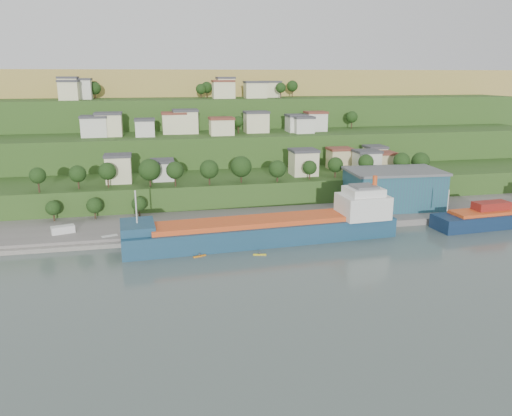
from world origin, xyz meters
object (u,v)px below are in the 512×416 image
object	(u,v)px
warehouse	(393,188)
caravan	(63,231)
cargo_ship_near	(272,231)
kayak_orange	(200,256)

from	to	relation	value
warehouse	caravan	distance (m)	105.44
cargo_ship_near	caravan	world-z (taller)	cargo_ship_near
kayak_orange	caravan	bearing A→B (deg)	129.75
warehouse	caravan	xyz separation A→B (m)	(-105.02, -7.31, -5.77)
warehouse	kayak_orange	xyz separation A→B (m)	(-68.59, -28.96, -8.18)
cargo_ship_near	kayak_orange	bearing A→B (deg)	-162.53
cargo_ship_near	kayak_orange	distance (m)	22.82
caravan	kayak_orange	world-z (taller)	caravan
caravan	cargo_ship_near	bearing A→B (deg)	-29.84
warehouse	cargo_ship_near	bearing A→B (deg)	-152.94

